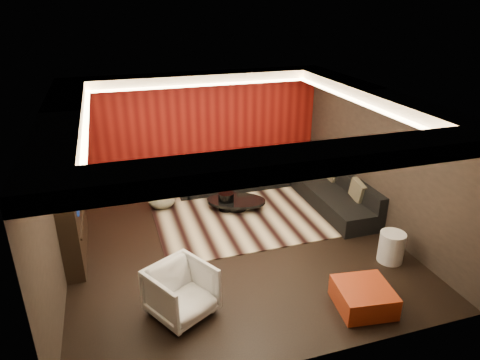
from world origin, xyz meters
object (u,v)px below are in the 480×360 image
object	(u,v)px
coffee_table	(236,204)
orange_ottoman	(363,297)
white_side_table	(391,247)
drum_stool	(226,201)
sectional_sofa	(281,183)
armchair	(181,292)

from	to	relation	value
coffee_table	orange_ottoman	world-z (taller)	orange_ottoman
coffee_table	white_side_table	bearing A→B (deg)	-53.32
coffee_table	drum_stool	world-z (taller)	drum_stool
drum_stool	sectional_sofa	bearing A→B (deg)	17.34
white_side_table	armchair	world-z (taller)	armchair
coffee_table	armchair	distance (m)	3.49
orange_ottoman	sectional_sofa	size ratio (longest dim) A/B	0.22
drum_stool	armchair	size ratio (longest dim) A/B	0.46
orange_ottoman	white_side_table	bearing A→B (deg)	39.27
orange_ottoman	armchair	distance (m)	2.75
coffee_table	drum_stool	size ratio (longest dim) A/B	3.22
orange_ottoman	sectional_sofa	bearing A→B (deg)	84.75
drum_stool	armchair	xyz separation A→B (m)	(-1.53, -3.02, 0.17)
drum_stool	sectional_sofa	world-z (taller)	sectional_sofa
white_side_table	orange_ottoman	size ratio (longest dim) A/B	0.69
drum_stool	coffee_table	bearing A→B (deg)	-4.71
sectional_sofa	drum_stool	bearing A→B (deg)	-162.66
armchair	white_side_table	bearing A→B (deg)	-25.21
white_side_table	coffee_table	bearing A→B (deg)	126.68
drum_stool	white_side_table	bearing A→B (deg)	-50.62
orange_ottoman	sectional_sofa	world-z (taller)	sectional_sofa
coffee_table	armchair	bearing A→B (deg)	-120.31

